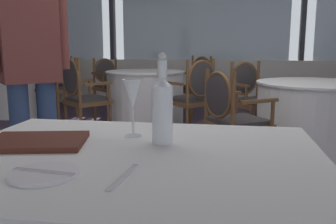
% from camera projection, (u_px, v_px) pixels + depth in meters
% --- Properties ---
extents(ground_plane, '(14.27, 14.27, 0.00)m').
position_uv_depth(ground_plane, '(173.00, 178.00, 3.12)').
color(ground_plane, '#47384C').
extents(window_wall_far, '(10.97, 0.14, 2.96)m').
position_uv_depth(window_wall_far, '(204.00, 42.00, 6.75)').
color(window_wall_far, silver).
rests_on(window_wall_far, ground_plane).
extents(side_plate, '(0.19, 0.19, 0.01)m').
position_uv_depth(side_plate, '(44.00, 173.00, 0.99)').
color(side_plate, white).
rests_on(side_plate, foreground_table).
extents(butter_knife, '(0.18, 0.04, 0.00)m').
position_uv_depth(butter_knife, '(44.00, 172.00, 0.99)').
color(butter_knife, silver).
rests_on(butter_knife, foreground_table).
extents(dinner_fork, '(0.04, 0.20, 0.00)m').
position_uv_depth(dinner_fork, '(124.00, 177.00, 0.97)').
color(dinner_fork, silver).
rests_on(dinner_fork, foreground_table).
extents(water_bottle, '(0.07, 0.07, 0.32)m').
position_uv_depth(water_bottle, '(162.00, 108.00, 1.30)').
color(water_bottle, white).
rests_on(water_bottle, foreground_table).
extents(wine_glass, '(0.07, 0.07, 0.22)m').
position_uv_depth(wine_glass, '(132.00, 95.00, 1.39)').
color(wine_glass, white).
rests_on(wine_glass, foreground_table).
extents(menu_book, '(0.37, 0.30, 0.02)m').
position_uv_depth(menu_book, '(37.00, 141.00, 1.30)').
color(menu_book, '#512319').
rests_on(menu_book, foreground_table).
extents(background_table_0, '(1.11, 1.11, 0.77)m').
position_uv_depth(background_table_0, '(313.00, 121.00, 3.59)').
color(background_table_0, white).
rests_on(background_table_0, ground_plane).
extents(dining_chair_0_1, '(0.66, 0.64, 0.92)m').
position_uv_depth(dining_chair_0_1, '(250.00, 94.00, 4.43)').
color(dining_chair_0_1, brown).
rests_on(dining_chair_0_1, ground_plane).
extents(dining_chair_0_2, '(0.64, 0.66, 0.91)m').
position_uv_depth(dining_chair_0_2, '(230.00, 114.00, 3.15)').
color(dining_chair_0_2, brown).
rests_on(dining_chair_0_2, ground_plane).
extents(background_table_2, '(1.07, 1.07, 0.77)m').
position_uv_depth(background_table_2, '(17.00, 91.00, 5.97)').
color(background_table_2, white).
rests_on(background_table_2, ground_plane).
extents(dining_chair_2_0, '(0.58, 0.63, 0.93)m').
position_uv_depth(dining_chair_2_0, '(61.00, 83.00, 5.50)').
color(dining_chair_2_0, brown).
rests_on(dining_chair_2_0, ground_plane).
extents(dining_chair_2_1, '(0.63, 0.58, 0.92)m').
position_uv_depth(dining_chair_2_1, '(59.00, 76.00, 6.77)').
color(dining_chair_2_1, brown).
rests_on(dining_chair_2_1, ground_plane).
extents(background_table_3, '(1.09, 1.09, 0.77)m').
position_uv_depth(background_table_3, '(145.00, 99.00, 5.11)').
color(background_table_3, white).
rests_on(background_table_3, ground_plane).
extents(dining_chair_3_0, '(0.65, 0.66, 0.92)m').
position_uv_depth(dining_chair_3_0, '(109.00, 82.00, 5.81)').
color(dining_chair_3_0, brown).
rests_on(dining_chair_3_0, ground_plane).
extents(dining_chair_3_1, '(0.66, 0.65, 0.98)m').
position_uv_depth(dining_chair_3_1, '(80.00, 91.00, 4.46)').
color(dining_chair_3_1, brown).
rests_on(dining_chair_3_1, ground_plane).
extents(dining_chair_3_2, '(0.65, 0.66, 0.96)m').
position_uv_depth(dining_chair_3_2, '(194.00, 93.00, 4.34)').
color(dining_chair_3_2, brown).
rests_on(dining_chair_3_2, ground_plane).
extents(dining_chair_3_3, '(0.66, 0.65, 0.95)m').
position_uv_depth(dining_chair_3_3, '(196.00, 82.00, 5.69)').
color(dining_chair_3_3, brown).
rests_on(dining_chair_3_3, ground_plane).
extents(diner_person_0, '(0.41, 0.39, 1.77)m').
position_uv_depth(diner_person_0, '(30.00, 59.00, 2.42)').
color(diner_person_0, '#334770').
rests_on(diner_person_0, ground_plane).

